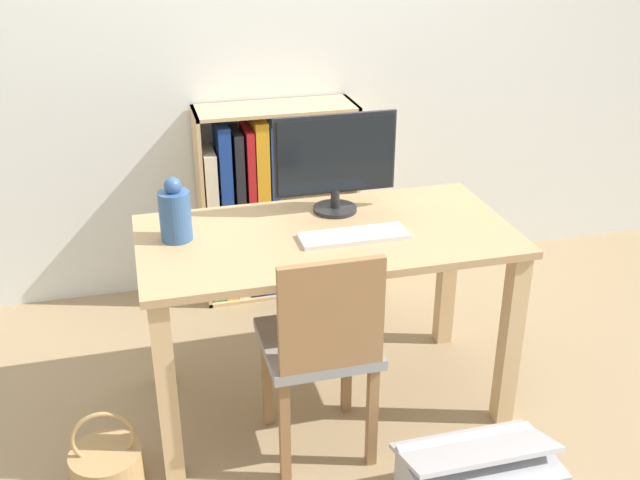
{
  "coord_description": "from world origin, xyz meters",
  "views": [
    {
      "loc": [
        -0.68,
        -2.47,
        1.95
      ],
      "look_at": [
        0.0,
        0.1,
        0.69
      ],
      "focal_mm": 42.0,
      "sensor_mm": 36.0,
      "label": 1
    }
  ],
  "objects_px": {
    "vase": "(175,213)",
    "basket": "(107,466)",
    "chair": "(322,344)",
    "bookshelf": "(252,208)",
    "keyboard": "(354,236)",
    "monitor": "(335,158)"
  },
  "relations": [
    {
      "from": "vase",
      "to": "basket",
      "type": "height_order",
      "value": "vase"
    },
    {
      "from": "chair",
      "to": "bookshelf",
      "type": "bearing_deg",
      "value": 82.36
    },
    {
      "from": "keyboard",
      "to": "chair",
      "type": "height_order",
      "value": "chair"
    },
    {
      "from": "basket",
      "to": "bookshelf",
      "type": "bearing_deg",
      "value": 59.31
    },
    {
      "from": "vase",
      "to": "chair",
      "type": "height_order",
      "value": "vase"
    },
    {
      "from": "monitor",
      "to": "bookshelf",
      "type": "relative_size",
      "value": 0.49
    },
    {
      "from": "monitor",
      "to": "chair",
      "type": "height_order",
      "value": "monitor"
    },
    {
      "from": "chair",
      "to": "bookshelf",
      "type": "xyz_separation_m",
      "value": [
        -0.02,
        1.32,
        -0.01
      ]
    },
    {
      "from": "keyboard",
      "to": "bookshelf",
      "type": "height_order",
      "value": "bookshelf"
    },
    {
      "from": "bookshelf",
      "to": "basket",
      "type": "relative_size",
      "value": 3.09
    },
    {
      "from": "keyboard",
      "to": "vase",
      "type": "bearing_deg",
      "value": 166.28
    },
    {
      "from": "monitor",
      "to": "vase",
      "type": "height_order",
      "value": "monitor"
    },
    {
      "from": "chair",
      "to": "bookshelf",
      "type": "relative_size",
      "value": 0.88
    },
    {
      "from": "monitor",
      "to": "basket",
      "type": "relative_size",
      "value": 1.53
    },
    {
      "from": "monitor",
      "to": "basket",
      "type": "height_order",
      "value": "monitor"
    },
    {
      "from": "chair",
      "to": "bookshelf",
      "type": "distance_m",
      "value": 1.32
    },
    {
      "from": "vase",
      "to": "basket",
      "type": "distance_m",
      "value": 0.93
    },
    {
      "from": "keyboard",
      "to": "vase",
      "type": "xyz_separation_m",
      "value": [
        -0.63,
        0.15,
        0.1
      ]
    },
    {
      "from": "chair",
      "to": "basket",
      "type": "distance_m",
      "value": 0.88
    },
    {
      "from": "monitor",
      "to": "keyboard",
      "type": "distance_m",
      "value": 0.34
    },
    {
      "from": "monitor",
      "to": "bookshelf",
      "type": "height_order",
      "value": "monitor"
    },
    {
      "from": "monitor",
      "to": "bookshelf",
      "type": "distance_m",
      "value": 0.99
    }
  ]
}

